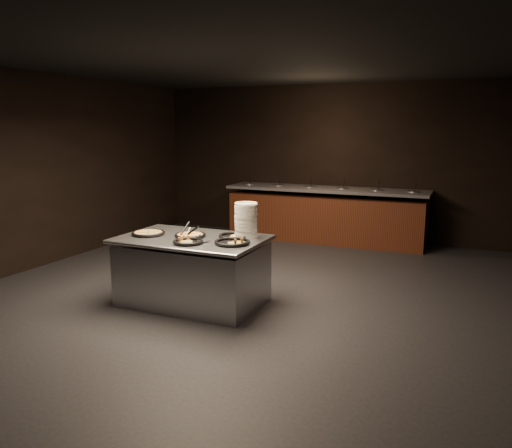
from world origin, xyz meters
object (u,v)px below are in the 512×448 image
Objects in this scene: plate_stack at (246,220)px; pan_cheese_whole at (190,235)px; pan_veggie_whole at (148,233)px; serving_counter at (193,272)px.

plate_stack is 1.10× the size of pan_cheese_whole.
plate_stack reaches higher than pan_veggie_whole.
pan_cheese_whole is at bearing 10.66° from pan_veggie_whole.
pan_cheese_whole is (-0.03, 0.02, 0.44)m from serving_counter.
serving_counter is 4.20× the size of plate_stack.
plate_stack is 0.69m from pan_cheese_whole.
pan_veggie_whole is 0.53m from pan_cheese_whole.
plate_stack is 1.02× the size of pan_veggie_whole.
pan_veggie_whole is (-0.56, -0.08, 0.44)m from serving_counter.
serving_counter is 0.44m from pan_cheese_whole.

